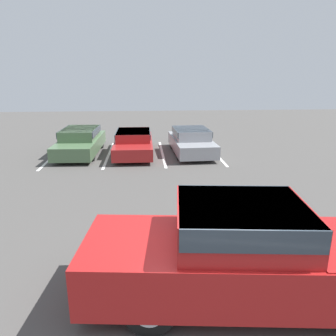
{
  "coord_description": "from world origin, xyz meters",
  "views": [
    {
      "loc": [
        -1.15,
        -4.68,
        3.85
      ],
      "look_at": [
        -0.42,
        5.05,
        1.0
      ],
      "focal_mm": 35.0,
      "sensor_mm": 36.0,
      "label": 1
    }
  ],
  "objects_px": {
    "parked_sedan_a": "(80,141)",
    "parked_sedan_b": "(134,142)",
    "parked_sedan_c": "(191,140)",
    "pickup_truck": "(257,254)"
  },
  "relations": [
    {
      "from": "parked_sedan_c",
      "to": "parked_sedan_a",
      "type": "bearing_deg",
      "value": -95.45
    },
    {
      "from": "parked_sedan_b",
      "to": "parked_sedan_c",
      "type": "bearing_deg",
      "value": 90.01
    },
    {
      "from": "parked_sedan_a",
      "to": "parked_sedan_b",
      "type": "height_order",
      "value": "parked_sedan_a"
    },
    {
      "from": "pickup_truck",
      "to": "parked_sedan_b",
      "type": "bearing_deg",
      "value": 108.11
    },
    {
      "from": "parked_sedan_b",
      "to": "pickup_truck",
      "type": "bearing_deg",
      "value": 12.51
    },
    {
      "from": "parked_sedan_b",
      "to": "parked_sedan_a",
      "type": "bearing_deg",
      "value": -96.07
    },
    {
      "from": "pickup_truck",
      "to": "parked_sedan_a",
      "type": "xyz_separation_m",
      "value": [
        -4.97,
        11.16,
        -0.22
      ]
    },
    {
      "from": "pickup_truck",
      "to": "parked_sedan_c",
      "type": "relative_size",
      "value": 1.41
    },
    {
      "from": "pickup_truck",
      "to": "parked_sedan_b",
      "type": "xyz_separation_m",
      "value": [
        -2.38,
        10.87,
        -0.27
      ]
    },
    {
      "from": "parked_sedan_a",
      "to": "parked_sedan_b",
      "type": "distance_m",
      "value": 2.61
    }
  ]
}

